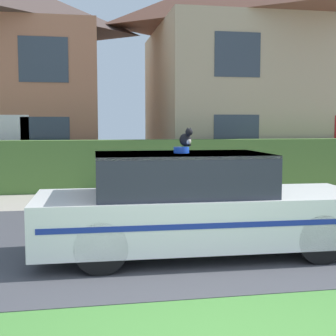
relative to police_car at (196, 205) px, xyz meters
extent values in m
cube|color=#424247|center=(-0.36, 1.09, -0.69)|extent=(28.00, 5.52, 0.01)
cube|color=#4C7233|center=(0.08, 6.54, 0.00)|extent=(13.25, 0.55, 1.40)
cylinder|color=black|center=(1.49, -0.73, -0.36)|extent=(0.66, 0.22, 0.66)
cylinder|color=black|center=(1.52, 0.66, -0.36)|extent=(0.66, 0.22, 0.66)
cylinder|color=black|center=(-1.36, -0.67, -0.36)|extent=(0.66, 0.22, 0.66)
cylinder|color=black|center=(-1.33, 0.73, -0.36)|extent=(0.66, 0.22, 0.66)
cube|color=white|center=(0.08, 0.00, -0.17)|extent=(4.63, 1.70, 0.67)
cube|color=#232833|center=(-0.21, 0.00, 0.45)|extent=(2.38, 1.49, 0.57)
cube|color=white|center=(-0.21, 0.00, 0.72)|extent=(2.38, 1.49, 0.04)
cube|color=navy|center=(0.06, -0.80, -0.12)|extent=(4.36, 0.11, 0.07)
cube|color=navy|center=(0.10, 0.80, -0.12)|extent=(4.36, 0.11, 0.07)
cylinder|color=blue|center=(-0.21, 0.00, 0.78)|extent=(0.22, 0.22, 0.09)
ellipsoid|color=black|center=(-0.13, 0.14, 0.91)|extent=(0.21, 0.25, 0.18)
ellipsoid|color=beige|center=(-0.10, 0.07, 0.90)|extent=(0.10, 0.08, 0.10)
sphere|color=black|center=(-0.09, 0.06, 1.03)|extent=(0.10, 0.10, 0.10)
cone|color=black|center=(-0.12, 0.04, 1.07)|extent=(0.04, 0.04, 0.04)
cone|color=black|center=(-0.07, 0.07, 1.07)|extent=(0.04, 0.04, 0.04)
cylinder|color=black|center=(-0.08, 0.24, 0.84)|extent=(0.09, 0.17, 0.03)
cube|color=white|center=(-3.57, 7.80, 0.35)|extent=(1.00, 0.02, 2.10)
cube|color=#333D47|center=(-2.62, 7.80, 0.70)|extent=(1.40, 0.02, 1.30)
cube|color=#333D47|center=(-2.62, 7.80, 2.99)|extent=(1.40, 0.02, 1.30)
cube|color=tan|center=(5.24, 10.30, 1.91)|extent=(8.28, 6.51, 5.22)
cube|color=#333D47|center=(2.96, 7.03, 0.76)|extent=(1.40, 0.02, 1.30)
cube|color=#333D47|center=(2.96, 7.03, 3.16)|extent=(1.40, 0.02, 1.30)
camera|label=1|loc=(-1.56, -6.30, 1.14)|focal=50.00mm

